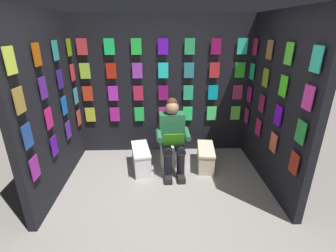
{
  "coord_description": "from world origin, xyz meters",
  "views": [
    {
      "loc": [
        0.07,
        2.24,
        2.19
      ],
      "look_at": [
        -0.05,
        -1.11,
        0.85
      ],
      "focal_mm": 26.35,
      "sensor_mm": 36.0,
      "label": 1
    }
  ],
  "objects_px": {
    "comic_longbox_near": "(141,159)",
    "comic_longbox_far": "(206,157)",
    "toilet": "(171,145)",
    "person_reading": "(173,136)"
  },
  "relations": [
    {
      "from": "toilet",
      "to": "person_reading",
      "type": "height_order",
      "value": "person_reading"
    },
    {
      "from": "toilet",
      "to": "comic_longbox_far",
      "type": "relative_size",
      "value": 1.17
    },
    {
      "from": "toilet",
      "to": "person_reading",
      "type": "relative_size",
      "value": 0.65
    },
    {
      "from": "toilet",
      "to": "comic_longbox_near",
      "type": "xyz_separation_m",
      "value": [
        0.5,
        0.2,
        -0.13
      ]
    },
    {
      "from": "comic_longbox_near",
      "to": "comic_longbox_far",
      "type": "xyz_separation_m",
      "value": [
        -1.08,
        -0.05,
        -0.02
      ]
    },
    {
      "from": "person_reading",
      "to": "comic_longbox_near",
      "type": "height_order",
      "value": "person_reading"
    },
    {
      "from": "person_reading",
      "to": "comic_longbox_near",
      "type": "relative_size",
      "value": 1.76
    },
    {
      "from": "toilet",
      "to": "comic_longbox_far",
      "type": "height_order",
      "value": "toilet"
    },
    {
      "from": "person_reading",
      "to": "comic_longbox_near",
      "type": "xyz_separation_m",
      "value": [
        0.51,
        -0.02,
        -0.41
      ]
    },
    {
      "from": "toilet",
      "to": "person_reading",
      "type": "xyz_separation_m",
      "value": [
        -0.01,
        0.23,
        0.27
      ]
    }
  ]
}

